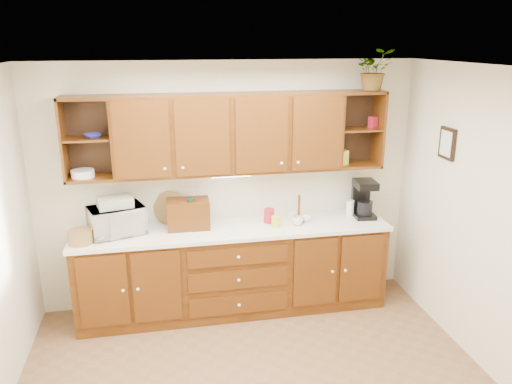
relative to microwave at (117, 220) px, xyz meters
name	(u,v)px	position (x,y,z in m)	size (l,w,h in m)	color
ceiling	(263,70)	(1.16, -1.49, 1.52)	(4.00, 4.00, 0.00)	white
back_wall	(229,186)	(1.16, 0.26, 0.22)	(4.00, 4.00, 0.00)	beige
right_wall	(503,232)	(3.16, -1.49, 0.22)	(3.50, 3.50, 0.00)	beige
base_cabinets	(234,270)	(1.16, -0.04, -0.63)	(3.20, 0.60, 0.90)	#381906
countertop	(233,229)	(1.16, -0.05, -0.16)	(3.24, 0.64, 0.04)	white
upper_cabinets	(231,133)	(1.17, 0.10, 0.81)	(3.20, 0.33, 0.80)	#381906
undercabinet_light	(231,175)	(1.16, 0.05, 0.39)	(0.40, 0.05, 0.03)	white
framed_picture	(447,143)	(3.14, -0.59, 0.77)	(0.03, 0.24, 0.30)	black
wicker_basket	(80,237)	(-0.33, -0.18, -0.08)	(0.23, 0.23, 0.13)	olive
microwave	(117,220)	(0.00, 0.00, 0.00)	(0.52, 0.35, 0.29)	silver
towel_stack	(115,202)	(0.00, 0.00, 0.19)	(0.33, 0.24, 0.10)	#E0BF69
wine_bottle	(191,214)	(0.74, -0.01, 0.02)	(0.07, 0.07, 0.33)	black
woven_tray	(170,223)	(0.53, 0.20, -0.13)	(0.35, 0.35, 0.02)	olive
bread_box	(188,214)	(0.71, 0.04, 0.01)	(0.43, 0.27, 0.30)	#381906
mug_tree	(299,218)	(1.86, -0.03, -0.10)	(0.25, 0.26, 0.30)	#381906
canister_red	(269,216)	(1.55, 0.03, -0.07)	(0.11, 0.11, 0.15)	#AE192B
canister_white	(350,208)	(2.47, 0.07, -0.06)	(0.08, 0.08, 0.17)	white
canister_yellow	(276,222)	(1.59, -0.12, -0.09)	(0.09, 0.09, 0.11)	gold
coffee_maker	(364,199)	(2.60, 0.02, 0.05)	(0.24, 0.30, 0.41)	black
bowl_stack	(93,136)	(-0.15, 0.07, 0.84)	(0.17, 0.17, 0.04)	navy
plate_stack	(83,174)	(-0.28, 0.08, 0.47)	(0.22, 0.22, 0.07)	white
pantry_box_yellow	(344,158)	(2.36, 0.06, 0.51)	(0.09, 0.07, 0.15)	gold
pantry_box_red	(373,122)	(2.68, 0.09, 0.88)	(0.08, 0.07, 0.12)	#AE192B
potted_plant	(374,70)	(2.63, 0.04, 1.42)	(0.37, 0.32, 0.42)	#999999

